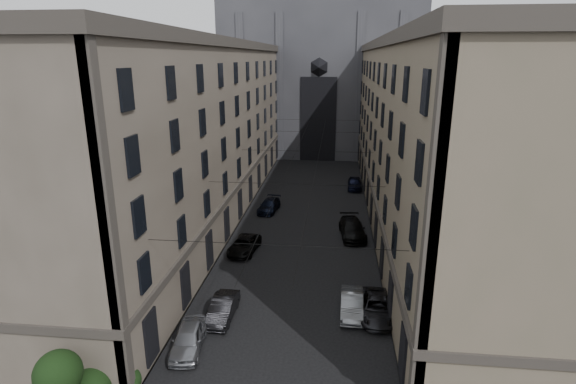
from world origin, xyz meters
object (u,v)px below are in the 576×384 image
(car_right_midfar, at_px, (352,229))
(car_right_far, at_px, (355,183))
(gothic_tower, at_px, (322,53))
(car_left_midfar, at_px, (244,245))
(car_left_far, at_px, (269,206))
(car_right_near, at_px, (352,304))
(car_left_midnear, at_px, (223,308))
(car_right_midnear, at_px, (377,307))
(car_left_near, at_px, (188,338))

(car_right_midfar, xyz_separation_m, car_right_far, (0.82, 16.96, -0.03))
(gothic_tower, xyz_separation_m, car_left_midfar, (-4.96, -49.69, -17.14))
(car_left_far, distance_m, car_right_near, 22.57)
(car_right_midfar, bearing_deg, car_left_midfar, -160.36)
(car_left_far, bearing_deg, car_right_far, 52.63)
(car_right_midfar, bearing_deg, car_left_midnear, -126.57)
(gothic_tower, bearing_deg, car_left_midfar, -95.70)
(car_right_midnear, height_order, car_right_far, car_right_far)
(car_left_midnear, relative_size, car_left_far, 0.92)
(car_left_near, bearing_deg, car_right_midnear, 16.66)
(car_left_midnear, distance_m, car_right_midfar, 18.10)
(car_left_midnear, xyz_separation_m, car_right_midfar, (9.20, 15.59, 0.11))
(car_left_midfar, height_order, car_right_midnear, car_right_midnear)
(car_left_midfar, xyz_separation_m, car_left_far, (0.60, 11.46, 0.02))
(car_right_midnear, bearing_deg, car_right_near, 174.16)
(car_left_near, bearing_deg, car_right_far, 66.51)
(car_left_midnear, height_order, car_left_far, car_left_midnear)
(car_right_far, bearing_deg, car_left_midfar, -114.73)
(car_left_near, xyz_separation_m, car_right_near, (9.97, 5.14, -0.03))
(car_right_far, bearing_deg, car_right_midnear, -87.65)
(car_right_midfar, height_order, car_right_far, car_right_midfar)
(car_left_near, distance_m, car_left_midfar, 14.44)
(gothic_tower, height_order, car_right_midnear, gothic_tower)
(gothic_tower, relative_size, car_right_midfar, 10.25)
(car_right_midfar, bearing_deg, gothic_tower, 90.26)
(gothic_tower, relative_size, car_right_midnear, 11.69)
(car_right_far, bearing_deg, car_right_midfar, -91.20)
(car_left_midfar, relative_size, car_right_near, 1.09)
(car_left_near, distance_m, car_right_midfar, 21.84)
(car_left_near, relative_size, car_left_midnear, 1.02)
(car_right_midnear, height_order, car_right_midfar, car_right_midfar)
(car_right_near, bearing_deg, gothic_tower, 95.76)
(gothic_tower, relative_size, car_right_near, 13.32)
(car_left_near, xyz_separation_m, car_left_far, (1.10, 25.89, -0.07))
(car_left_midnear, relative_size, car_right_far, 0.93)
(car_left_midfar, relative_size, car_right_far, 1.02)
(car_left_midfar, height_order, car_right_near, car_right_near)
(car_left_midnear, xyz_separation_m, car_right_near, (8.75, 1.53, 0.01))
(car_right_midnear, relative_size, car_right_far, 1.07)
(car_left_midnear, bearing_deg, car_left_near, -107.87)
(car_left_near, xyz_separation_m, car_left_midnear, (1.21, 3.61, -0.04))
(gothic_tower, bearing_deg, car_right_midnear, -84.02)
(car_left_far, distance_m, car_right_far, 14.42)
(car_right_far, bearing_deg, car_left_far, -133.07)
(car_left_near, xyz_separation_m, car_right_midfar, (10.41, 19.20, 0.07))
(car_left_far, bearing_deg, gothic_tower, 90.75)
(car_right_near, bearing_deg, car_right_far, 89.06)
(car_left_midnear, bearing_deg, car_right_midnear, 7.92)
(car_left_midfar, distance_m, car_right_midfar, 11.00)
(car_left_midnear, height_order, car_right_midfar, car_right_midfar)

